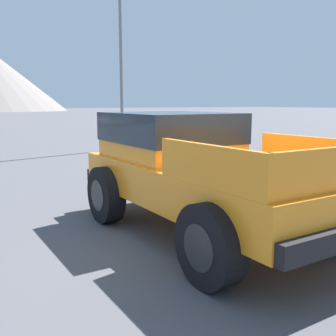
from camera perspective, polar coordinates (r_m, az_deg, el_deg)
ground_plane at (r=6.68m, az=2.84°, el=-8.68°), size 320.00×320.00×0.00m
orange_pickup_truck at (r=6.35m, az=3.10°, el=0.54°), size 2.32×5.00×1.91m
parked_car_dark at (r=31.52m, az=-6.25°, el=6.68°), size 3.60×4.70×1.18m
street_lamp_post at (r=18.13m, az=-6.91°, el=19.19°), size 0.90×0.24×8.76m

